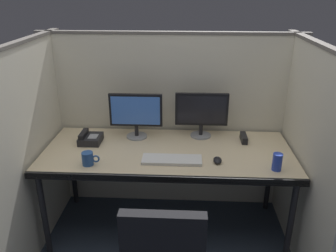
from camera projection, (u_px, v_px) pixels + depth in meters
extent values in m
cube|color=beige|center=(170.00, 124.00, 3.04)|extent=(2.20, 0.05, 1.55)
cube|color=#605B56|center=(171.00, 33.00, 2.74)|extent=(2.21, 0.06, 0.02)
cube|color=beige|center=(35.00, 149.00, 2.59)|extent=(0.05, 1.40, 1.55)
cube|color=#605B56|center=(18.00, 42.00, 2.29)|extent=(0.06, 1.41, 0.02)
cube|color=beige|center=(304.00, 155.00, 2.49)|extent=(0.05, 1.40, 1.55)
cube|color=#605B56|center=(323.00, 45.00, 2.19)|extent=(0.06, 1.41, 0.02)
cube|color=beige|center=(168.00, 152.00, 2.65)|extent=(1.90, 0.80, 0.04)
cube|color=black|center=(164.00, 179.00, 2.29)|extent=(1.90, 0.02, 0.05)
cylinder|color=black|center=(44.00, 215.00, 2.52)|extent=(0.04, 0.04, 0.70)
cylinder|color=black|center=(290.00, 224.00, 2.43)|extent=(0.04, 0.04, 0.70)
cylinder|color=black|center=(73.00, 169.00, 3.15)|extent=(0.04, 0.04, 0.70)
cylinder|color=black|center=(269.00, 175.00, 3.06)|extent=(0.04, 0.04, 0.70)
cylinder|color=gray|center=(137.00, 136.00, 2.87)|extent=(0.17, 0.17, 0.01)
cylinder|color=black|center=(137.00, 130.00, 2.85)|extent=(0.03, 0.03, 0.09)
cube|color=black|center=(136.00, 110.00, 2.78)|extent=(0.43, 0.03, 0.27)
cube|color=#3F72D8|center=(136.00, 111.00, 2.76)|extent=(0.39, 0.01, 0.23)
cylinder|color=gray|center=(201.00, 135.00, 2.89)|extent=(0.17, 0.17, 0.01)
cylinder|color=black|center=(201.00, 130.00, 2.87)|extent=(0.03, 0.03, 0.09)
cube|color=black|center=(202.00, 109.00, 2.80)|extent=(0.43, 0.03, 0.27)
cube|color=black|center=(202.00, 110.00, 2.78)|extent=(0.39, 0.01, 0.23)
cube|color=silver|center=(172.00, 160.00, 2.48)|extent=(0.43, 0.15, 0.02)
ellipsoid|color=black|center=(217.00, 160.00, 2.46)|extent=(0.06, 0.10, 0.03)
cylinder|color=#59595B|center=(217.00, 157.00, 2.47)|extent=(0.01, 0.01, 0.01)
cylinder|color=#264C8C|center=(88.00, 159.00, 2.41)|extent=(0.08, 0.08, 0.09)
torus|color=#264C8C|center=(96.00, 159.00, 2.41)|extent=(0.06, 0.01, 0.06)
cube|color=black|center=(244.00, 138.00, 2.78)|extent=(0.04, 0.15, 0.06)
cylinder|color=#263FB2|center=(277.00, 162.00, 2.34)|extent=(0.07, 0.07, 0.12)
cube|color=black|center=(91.00, 139.00, 2.76)|extent=(0.17, 0.19, 0.06)
cube|color=black|center=(83.00, 134.00, 2.75)|extent=(0.04, 0.17, 0.03)
cube|color=gray|center=(93.00, 136.00, 2.74)|extent=(0.07, 0.09, 0.00)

